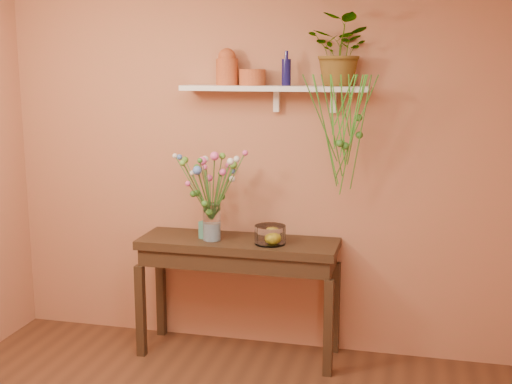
% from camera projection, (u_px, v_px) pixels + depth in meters
% --- Properties ---
extents(room, '(4.04, 4.04, 2.70)m').
position_uv_depth(room, '(173.00, 235.00, 2.89)').
color(room, '#522D1A').
rests_on(room, ground).
extents(sideboard, '(1.42, 0.45, 0.86)m').
position_uv_depth(sideboard, '(238.00, 257.00, 4.72)').
color(sideboard, '#312115').
rests_on(sideboard, ground).
extents(wall_shelf, '(1.30, 0.24, 0.19)m').
position_uv_depth(wall_shelf, '(276.00, 89.00, 4.56)').
color(wall_shelf, white).
rests_on(wall_shelf, room).
extents(terracotta_jug, '(0.16, 0.16, 0.26)m').
position_uv_depth(terracotta_jug, '(227.00, 67.00, 4.63)').
color(terracotta_jug, '#B85724').
rests_on(terracotta_jug, wall_shelf).
extents(terracotta_pot, '(0.20, 0.20, 0.11)m').
position_uv_depth(terracotta_pot, '(252.00, 77.00, 4.60)').
color(terracotta_pot, '#B85724').
rests_on(terracotta_pot, wall_shelf).
extents(blue_bottle, '(0.08, 0.08, 0.23)m').
position_uv_depth(blue_bottle, '(286.00, 72.00, 4.51)').
color(blue_bottle, '#120F47').
rests_on(blue_bottle, wall_shelf).
extents(spider_plant, '(0.54, 0.51, 0.47)m').
position_uv_depth(spider_plant, '(342.00, 50.00, 4.42)').
color(spider_plant, '#316821').
rests_on(spider_plant, wall_shelf).
extents(plant_fronds, '(0.50, 0.26, 0.82)m').
position_uv_depth(plant_fronds, '(346.00, 127.00, 4.35)').
color(plant_fronds, '#316821').
rests_on(plant_fronds, wall_shelf).
extents(glass_vase, '(0.12, 0.12, 0.26)m').
position_uv_depth(glass_vase, '(212.00, 225.00, 4.67)').
color(glass_vase, white).
rests_on(glass_vase, sideboard).
extents(bouquet, '(0.56, 0.59, 0.50)m').
position_uv_depth(bouquet, '(210.00, 175.00, 4.58)').
color(bouquet, '#386B28').
rests_on(bouquet, glass_vase).
extents(glass_bowl, '(0.22, 0.22, 0.13)m').
position_uv_depth(glass_bowl, '(270.00, 236.00, 4.57)').
color(glass_bowl, white).
rests_on(glass_bowl, sideboard).
extents(lemon, '(0.09, 0.09, 0.09)m').
position_uv_depth(lemon, '(272.00, 238.00, 4.56)').
color(lemon, yellow).
rests_on(lemon, glass_bowl).
extents(carton, '(0.07, 0.07, 0.12)m').
position_uv_depth(carton, '(204.00, 230.00, 4.72)').
color(carton, '#32647F').
rests_on(carton, sideboard).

